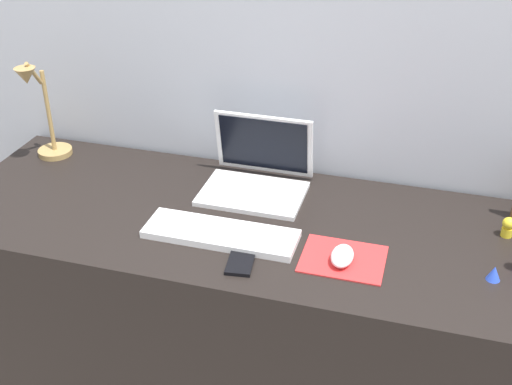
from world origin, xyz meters
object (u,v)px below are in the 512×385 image
at_px(keyboard, 221,234).
at_px(cell_phone, 241,260).
at_px(toy_figurine_yellow, 508,227).
at_px(desk_lamp, 42,115).
at_px(laptop, 258,171).
at_px(toy_figurine_blue, 494,273).
at_px(mouse, 342,256).

xyz_separation_m(keyboard, cell_phone, (0.09, -0.09, -0.01)).
relative_size(keyboard, toy_figurine_yellow, 7.25).
bearing_deg(keyboard, cell_phone, -46.32).
bearing_deg(keyboard, toy_figurine_yellow, 16.60).
bearing_deg(toy_figurine_yellow, desk_lamp, 177.58).
height_order(keyboard, toy_figurine_yellow, toy_figurine_yellow).
bearing_deg(cell_phone, laptop, 92.69).
bearing_deg(toy_figurine_yellow, keyboard, -163.40).
relative_size(cell_phone, toy_figurine_yellow, 2.26).
bearing_deg(toy_figurine_blue, desk_lamp, 168.98).
bearing_deg(toy_figurine_blue, toy_figurine_yellow, 79.72).
bearing_deg(laptop, mouse, -45.16).
xyz_separation_m(toy_figurine_yellow, toy_figurine_blue, (-0.04, -0.21, -0.01)).
xyz_separation_m(keyboard, mouse, (0.33, -0.02, 0.01)).
xyz_separation_m(cell_phone, desk_lamp, (-0.77, 0.37, 0.15)).
bearing_deg(cell_phone, desk_lamp, 147.28).
relative_size(laptop, cell_phone, 2.34).
bearing_deg(keyboard, desk_lamp, 157.92).
height_order(laptop, mouse, laptop).
xyz_separation_m(laptop, mouse, (0.31, -0.31, -0.03)).
height_order(toy_figurine_yellow, toy_figurine_blue, toy_figurine_yellow).
relative_size(laptop, keyboard, 0.73).
distance_m(laptop, mouse, 0.44).
height_order(laptop, toy_figurine_yellow, laptop).
distance_m(keyboard, cell_phone, 0.12).
distance_m(mouse, toy_figurine_blue, 0.36).
relative_size(keyboard, mouse, 4.27).
height_order(keyboard, desk_lamp, desk_lamp).
height_order(cell_phone, toy_figurine_blue, toy_figurine_blue).
relative_size(laptop, toy_figurine_yellow, 5.30).
relative_size(cell_phone, desk_lamp, 0.38).
xyz_separation_m(keyboard, toy_figurine_blue, (0.69, 0.01, 0.01)).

